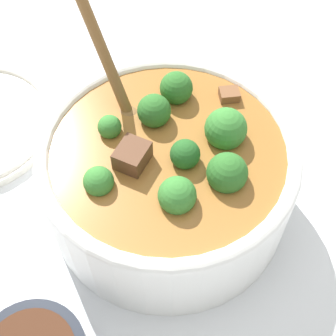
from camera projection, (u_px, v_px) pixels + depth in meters
ground_plane at (168, 203)px, 0.56m from camera, size 4.00×4.00×0.00m
stew_bowl at (168, 172)px, 0.51m from camera, size 0.29×0.27×0.28m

